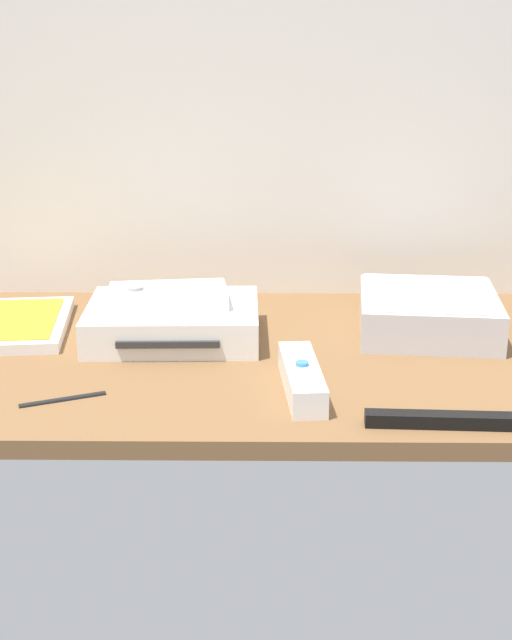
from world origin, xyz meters
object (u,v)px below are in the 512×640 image
stylus_pen (63,397)px  remote_wand (302,378)px  sensor_bar (489,421)px  mini_computer (428,313)px  game_case (13,324)px  game_console (173,322)px  remote_classic_pad (168,296)px

stylus_pen → remote_wand: bearing=6.0°
remote_wand → sensor_bar: bearing=-30.9°
mini_computer → sensor_bar: size_ratio=0.77×
stylus_pen → game_case: bearing=116.8°
remote_wand → sensor_bar: (17.85, -8.74, -0.81)cm
sensor_bar → stylus_pen: (-42.91, 6.09, -0.35)cm
sensor_bar → game_case: bearing=155.1°
game_console → stylus_pen: (-9.68, -19.19, -1.85)cm
game_console → stylus_pen: 21.58cm
sensor_bar → mini_computer: bearing=95.0°
remote_wand → remote_classic_pad: remote_classic_pad is taller
sensor_bar → game_console: bearing=145.4°
game_case → remote_classic_pad: remote_classic_pad is taller
game_console → remote_classic_pad: remote_classic_pad is taller
game_console → mini_computer: 32.16cm
game_console → mini_computer: size_ratio=1.15×
remote_wand → remote_classic_pad: 23.49cm
remote_classic_pad → remote_wand: bearing=-53.6°
sensor_bar → stylus_pen: size_ratio=2.67×
game_console → game_case: (-20.84, 2.93, -1.44)cm
game_case → stylus_pen: 24.79cm
mini_computer → stylus_pen: size_ratio=2.06×
mini_computer → game_case: 52.95cm
mini_computer → remote_wand: (-16.69, -18.97, -1.13)cm
game_case → remote_classic_pad: size_ratio=1.33×
game_case → stylus_pen: game_case is taller
game_case → stylus_pen: size_ratio=2.26×
game_case → remote_classic_pad: bearing=-13.5°
remote_classic_pad → sensor_bar: (33.78, -25.56, -4.71)cm
mini_computer → sensor_bar: mini_computer is taller
game_case → sensor_bar: 60.99cm
game_console → stylus_pen: bearing=-118.2°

